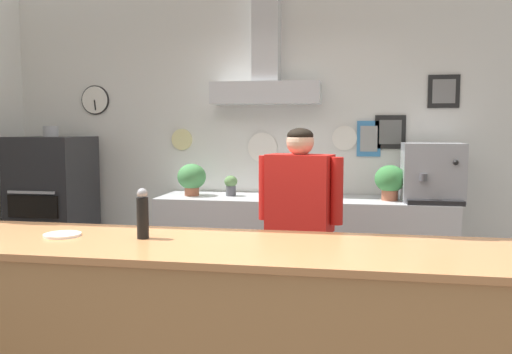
% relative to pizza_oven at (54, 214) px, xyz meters
% --- Properties ---
extents(back_wall_assembly, '(5.12, 2.63, 2.86)m').
position_rel_pizza_oven_xyz_m(back_wall_assembly, '(1.94, 0.35, 0.79)').
color(back_wall_assembly, '#9E9E99').
rests_on(back_wall_assembly, ground_plane).
extents(service_counter, '(4.12, 0.70, 1.04)m').
position_rel_pizza_oven_xyz_m(service_counter, '(1.94, -2.35, -0.21)').
color(service_counter, '#B77F4C').
rests_on(service_counter, ground_plane).
extents(back_prep_counter, '(2.57, 0.63, 0.93)m').
position_rel_pizza_oven_xyz_m(back_prep_counter, '(2.35, 0.11, -0.28)').
color(back_prep_counter, silver).
rests_on(back_prep_counter, ground_plane).
extents(pizza_oven, '(0.64, 0.68, 1.56)m').
position_rel_pizza_oven_xyz_m(pizza_oven, '(0.00, 0.00, 0.00)').
color(pizza_oven, '#232326').
rests_on(pizza_oven, ground_plane).
extents(shop_worker, '(0.57, 0.31, 1.54)m').
position_rel_pizza_oven_xyz_m(shop_worker, '(2.44, -1.10, 0.09)').
color(shop_worker, '#232328').
rests_on(shop_worker, ground_plane).
extents(espresso_machine, '(0.49, 0.48, 0.49)m').
position_rel_pizza_oven_xyz_m(espresso_machine, '(3.44, 0.08, 0.43)').
color(espresso_machine, '#A3A5AD').
rests_on(espresso_machine, back_prep_counter).
extents(potted_rosemary, '(0.26, 0.26, 0.30)m').
position_rel_pizza_oven_xyz_m(potted_rosemary, '(3.10, 0.08, 0.36)').
color(potted_rosemary, '#9E563D').
rests_on(potted_rosemary, back_prep_counter).
extents(potted_sage, '(0.12, 0.12, 0.19)m').
position_rel_pizza_oven_xyz_m(potted_sage, '(1.69, 0.13, 0.30)').
color(potted_sage, '#4C4C51').
rests_on(potted_sage, back_prep_counter).
extents(potted_thyme, '(0.26, 0.26, 0.29)m').
position_rel_pizza_oven_xyz_m(potted_thyme, '(1.34, 0.08, 0.36)').
color(potted_thyme, '#9E563D').
rests_on(potted_thyme, back_prep_counter).
extents(pepper_grinder, '(0.05, 0.05, 0.23)m').
position_rel_pizza_oven_xyz_m(pepper_grinder, '(1.85, -2.31, 0.42)').
color(pepper_grinder, black).
rests_on(pepper_grinder, service_counter).
extents(condiment_plate, '(0.17, 0.17, 0.01)m').
position_rel_pizza_oven_xyz_m(condiment_plate, '(1.45, -2.32, 0.31)').
color(condiment_plate, white).
rests_on(condiment_plate, service_counter).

